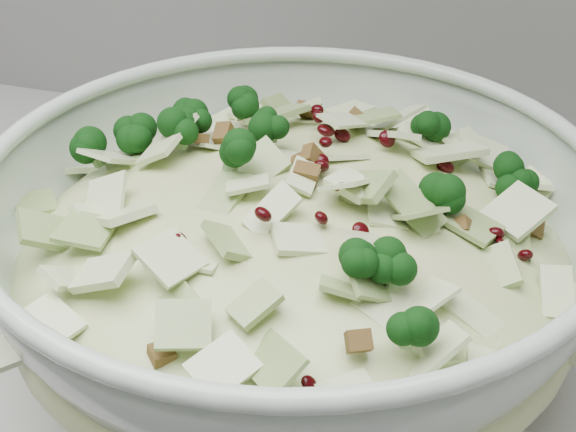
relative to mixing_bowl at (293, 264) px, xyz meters
name	(u,v)px	position (x,y,z in m)	size (l,w,h in m)	color
mixing_bowl	(293,264)	(0.00, 0.00, 0.00)	(0.52, 0.52, 0.17)	#B2C4B6
salad	(293,232)	(0.00, 0.00, 0.03)	(0.54, 0.54, 0.17)	beige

